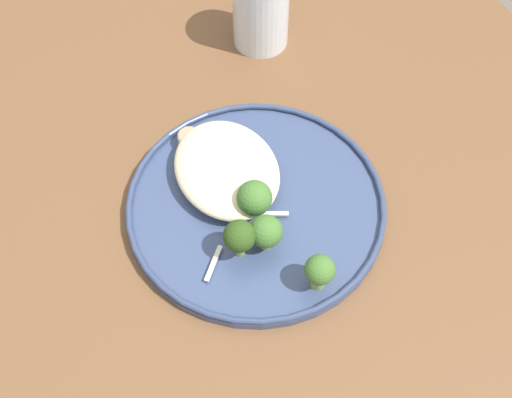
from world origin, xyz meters
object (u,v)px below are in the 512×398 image
seared_scallop_center_golden (214,175)px  water_glass (261,13)px  broccoli_floret_front_edge (254,198)px  broccoli_floret_right_tilted (239,237)px  seared_scallop_on_noodles (240,176)px  seared_scallop_rear_pale (207,148)px  seared_scallop_tilted_round (241,158)px  broccoli_floret_left_leaning (266,232)px  seared_scallop_front_small (191,138)px  dinner_plate (256,205)px  seared_scallop_right_edge (197,185)px  broccoli_floret_center_pile (320,271)px

seared_scallop_center_golden → water_glass: water_glass is taller
broccoli_floret_front_edge → broccoli_floret_right_tilted: same height
seared_scallop_on_noodles → seared_scallop_rear_pale: 0.06m
seared_scallop_on_noodles → broccoli_floret_front_edge: bearing=-4.3°
seared_scallop_tilted_round → broccoli_floret_left_leaning: bearing=-10.6°
seared_scallop_rear_pale → seared_scallop_front_small: bearing=-151.1°
dinner_plate → seared_scallop_tilted_round: (-0.06, 0.01, 0.01)m
seared_scallop_on_noodles → seared_scallop_right_edge: bearing=-101.1°
seared_scallop_rear_pale → seared_scallop_on_noodles: bearing=19.3°
seared_scallop_center_golden → broccoli_floret_front_edge: size_ratio=0.59×
broccoli_floret_front_edge → seared_scallop_rear_pale: bearing=-171.4°
seared_scallop_tilted_round → broccoli_floret_center_pile: bearing=2.8°
dinner_plate → seared_scallop_on_noodles: bearing=-174.0°
broccoli_floret_center_pile → broccoli_floret_front_edge: bearing=-167.7°
broccoli_floret_right_tilted → seared_scallop_front_small: bearing=177.3°
seared_scallop_center_golden → broccoli_floret_right_tilted: bearing=-6.8°
seared_scallop_rear_pale → broccoli_floret_center_pile: size_ratio=0.63×
seared_scallop_tilted_round → seared_scallop_right_edge: 0.06m
seared_scallop_right_edge → water_glass: 0.27m
dinner_plate → broccoli_floret_right_tilted: 0.07m
broccoli_floret_front_edge → seared_scallop_right_edge: bearing=-141.0°
seared_scallop_right_edge → broccoli_floret_center_pile: broccoli_floret_center_pile is taller
seared_scallop_right_edge → broccoli_floret_right_tilted: 0.10m
seared_scallop_front_small → broccoli_floret_left_leaning: size_ratio=0.56×
dinner_plate → seared_scallop_right_edge: size_ratio=13.07×
seared_scallop_center_golden → seared_scallop_front_small: bearing=-176.2°
seared_scallop_rear_pale → seared_scallop_right_edge: 0.05m
seared_scallop_front_small → seared_scallop_center_golden: (0.06, 0.00, -0.00)m
seared_scallop_tilted_round → dinner_plate: bearing=-7.4°
dinner_plate → seared_scallop_rear_pale: bearing=-165.8°
broccoli_floret_front_edge → broccoli_floret_right_tilted: size_ratio=0.99×
broccoli_floret_left_leaning → seared_scallop_rear_pale: bearing=-176.3°
seared_scallop_right_edge → seared_scallop_center_golden: bearing=100.6°
seared_scallop_center_golden → seared_scallop_rear_pale: size_ratio=1.00×
seared_scallop_front_small → water_glass: bearing=131.3°
seared_scallop_center_golden → water_glass: 0.25m
seared_scallop_rear_pale → broccoli_floret_left_leaning: size_ratio=0.65×
seared_scallop_rear_pale → water_glass: (-0.16, 0.14, 0.03)m
dinner_plate → broccoli_floret_right_tilted: broccoli_floret_right_tilted is taller
seared_scallop_front_small → broccoli_floret_left_leaning: (0.16, 0.02, 0.02)m
seared_scallop_center_golden → broccoli_floret_center_pile: 0.17m
seared_scallop_rear_pale → water_glass: 0.21m
seared_scallop_on_noodles → seared_scallop_right_edge: size_ratio=1.18×
broccoli_floret_center_pile → seared_scallop_on_noodles: bearing=-172.7°
broccoli_floret_right_tilted → broccoli_floret_left_leaning: bearing=83.3°
seared_scallop_center_golden → seared_scallop_right_edge: bearing=-79.4°
water_glass → broccoli_floret_left_leaning: bearing=-24.2°
seared_scallop_front_small → seared_scallop_center_golden: seared_scallop_front_small is taller
seared_scallop_rear_pale → seared_scallop_right_edge: seared_scallop_rear_pale is taller
broccoli_floret_center_pile → broccoli_floret_left_leaning: 0.07m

